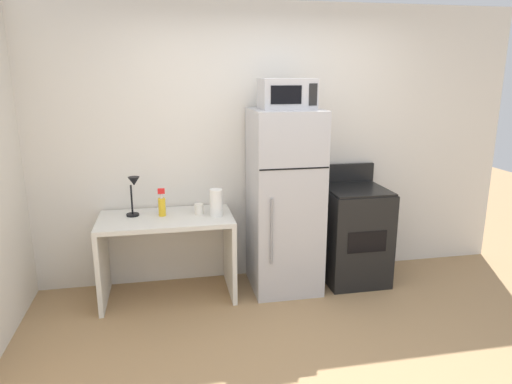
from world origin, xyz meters
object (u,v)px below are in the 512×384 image
object	(u,v)px
microwave	(287,94)
oven_range	(354,234)
coffee_mug	(199,209)
paper_towel_roll	(216,203)
desk	(167,241)
refrigerator	(284,201)
spray_bottle	(162,205)
desk_lamp	(133,190)

from	to	relation	value
microwave	oven_range	world-z (taller)	microwave
coffee_mug	microwave	world-z (taller)	microwave
paper_towel_roll	desk	bearing A→B (deg)	173.20
coffee_mug	refrigerator	world-z (taller)	refrigerator
spray_bottle	desk	bearing A→B (deg)	-56.06
desk_lamp	refrigerator	xyz separation A→B (m)	(1.33, -0.08, -0.16)
microwave	oven_range	bearing A→B (deg)	3.07
paper_towel_roll	desk_lamp	bearing A→B (deg)	169.46
microwave	desk	bearing A→B (deg)	178.76
spray_bottle	microwave	distance (m)	1.45
desk	spray_bottle	bearing A→B (deg)	123.94
desk_lamp	refrigerator	world-z (taller)	refrigerator
paper_towel_roll	oven_range	size ratio (longest dim) A/B	0.22
desk_lamp	oven_range	bearing A→B (deg)	-1.80
desk_lamp	spray_bottle	xyz separation A→B (m)	(0.24, -0.04, -0.14)
desk_lamp	refrigerator	size ratio (longest dim) A/B	0.21
desk_lamp	paper_towel_roll	xyz separation A→B (m)	(0.70, -0.13, -0.12)
desk	desk_lamp	distance (m)	0.54
paper_towel_roll	spray_bottle	bearing A→B (deg)	168.82
desk	paper_towel_roll	distance (m)	0.56
refrigerator	microwave	xyz separation A→B (m)	(0.00, -0.02, 0.96)
desk_lamp	desk	bearing A→B (deg)	-16.62
desk	oven_range	xyz separation A→B (m)	(1.77, 0.01, -0.06)
oven_range	microwave	bearing A→B (deg)	-176.93
spray_bottle	microwave	xyz separation A→B (m)	(1.10, -0.06, 0.95)
coffee_mug	microwave	bearing A→B (deg)	-4.09
desk	oven_range	size ratio (longest dim) A/B	1.06
desk_lamp	microwave	world-z (taller)	microwave
spray_bottle	coffee_mug	bearing A→B (deg)	-1.35
coffee_mug	microwave	xyz separation A→B (m)	(0.78, -0.06, 1.00)
spray_bottle	microwave	size ratio (longest dim) A/B	0.54
oven_range	paper_towel_roll	bearing A→B (deg)	-177.12
desk_lamp	coffee_mug	xyz separation A→B (m)	(0.56, -0.05, -0.19)
refrigerator	microwave	distance (m)	0.96
desk	coffee_mug	xyz separation A→B (m)	(0.30, 0.03, 0.27)
desk_lamp	oven_range	xyz separation A→B (m)	(2.03, -0.06, -0.52)
desk	desk_lamp	xyz separation A→B (m)	(-0.26, 0.08, 0.47)
desk_lamp	spray_bottle	size ratio (longest dim) A/B	1.42
oven_range	desk_lamp	bearing A→B (deg)	178.20
refrigerator	desk_lamp	bearing A→B (deg)	176.56
paper_towel_roll	refrigerator	size ratio (longest dim) A/B	0.14
spray_bottle	paper_towel_roll	bearing A→B (deg)	-11.18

